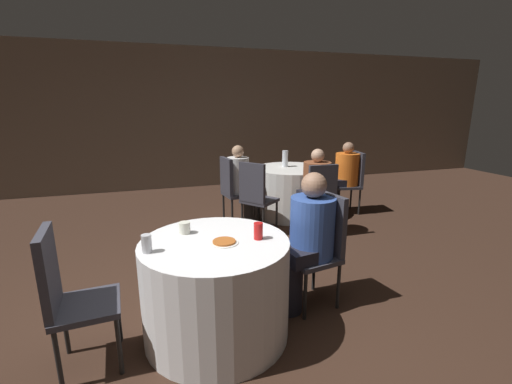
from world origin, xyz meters
TOP-DOWN VIEW (x-y plane):
  - ground_plane at (0.00, 0.00)m, footprint 16.00×16.00m
  - wall_back at (0.00, 5.05)m, footprint 16.00×0.06m
  - table_near at (0.13, 0.13)m, footprint 1.07×1.07m
  - table_far at (1.81, 2.66)m, footprint 1.15×1.15m
  - chair_near_west at (-0.82, 0.05)m, footprint 0.43×0.43m
  - chair_near_east at (1.07, 0.30)m, footprint 0.47×0.46m
  - chair_far_southwest at (1.04, 2.04)m, footprint 0.56×0.56m
  - chair_far_south at (1.78, 1.67)m, footprint 0.41×0.42m
  - chair_far_east at (2.79, 2.48)m, footprint 0.47×0.46m
  - chair_far_west at (0.83, 2.51)m, footprint 0.46×0.45m
  - person_blue_shirt at (0.91, 0.27)m, footprint 0.52×0.40m
  - person_orange_shirt at (2.63, 2.51)m, footprint 0.52×0.41m
  - person_white_shirt at (1.00, 2.54)m, footprint 0.49×0.34m
  - person_floral_shirt at (1.78, 1.83)m, footprint 0.36×0.52m
  - pizza_plate_near at (0.19, 0.08)m, footprint 0.20×0.20m
  - soda_can_red at (0.44, 0.07)m, footprint 0.07×0.07m
  - soda_can_silver at (-0.32, 0.07)m, footprint 0.07×0.07m
  - cup_near at (-0.05, 0.35)m, footprint 0.08×0.08m
  - bottle_far at (1.75, 2.78)m, footprint 0.09×0.09m

SIDE VIEW (x-z plane):
  - ground_plane at x=0.00m, z-range 0.00..0.00m
  - table_near at x=0.13m, z-range 0.00..0.74m
  - table_far at x=1.81m, z-range 0.00..0.74m
  - person_white_shirt at x=1.00m, z-range 0.00..1.13m
  - chair_near_west at x=-0.82m, z-range 0.08..1.05m
  - chair_near_east at x=1.07m, z-range 0.08..1.05m
  - chair_far_southwest at x=1.04m, z-range 0.08..1.05m
  - chair_far_south at x=1.78m, z-range 0.08..1.05m
  - chair_far_east at x=2.79m, z-range 0.08..1.05m
  - chair_far_west at x=0.83m, z-range 0.08..1.05m
  - person_orange_shirt at x=2.63m, z-range 0.02..1.15m
  - person_floral_shirt at x=1.78m, z-range 0.02..1.16m
  - person_blue_shirt at x=0.91m, z-range 0.02..1.18m
  - pizza_plate_near at x=0.19m, z-range 0.74..0.76m
  - cup_near at x=-0.05m, z-range 0.74..0.83m
  - soda_can_red at x=0.44m, z-range 0.74..0.87m
  - soda_can_silver at x=-0.32m, z-range 0.74..0.87m
  - bottle_far at x=1.75m, z-range 0.74..1.00m
  - wall_back at x=0.00m, z-range 0.00..2.80m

